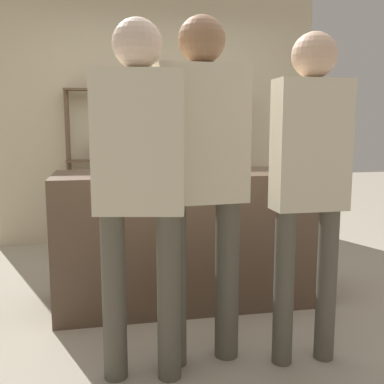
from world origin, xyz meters
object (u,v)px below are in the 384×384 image
object	(u,v)px
counter_bottle_0	(190,153)
customer_center	(201,165)
counter_bottle_2	(137,155)
counter_bottle_1	(201,155)
server_behind_counter	(190,167)
ice_bucket	(292,156)
customer_right	(310,170)
customer_left	(139,173)

from	to	relation	value
counter_bottle_0	customer_center	world-z (taller)	customer_center
counter_bottle_0	counter_bottle_2	xyz separation A→B (m)	(-0.36, 0.13, -0.01)
counter_bottle_1	server_behind_counter	distance (m)	0.93
counter_bottle_1	counter_bottle_0	bearing A→B (deg)	117.77
counter_bottle_1	server_behind_counter	bearing A→B (deg)	83.81
ice_bucket	server_behind_counter	size ratio (longest dim) A/B	0.15
server_behind_counter	customer_center	world-z (taller)	customer_center
server_behind_counter	customer_right	size ratio (longest dim) A/B	0.90
counter_bottle_1	customer_left	distance (m)	0.98
counter_bottle_2	counter_bottle_0	bearing A→B (deg)	-20.29
counter_bottle_1	customer_center	size ratio (longest dim) A/B	0.18
counter_bottle_2	server_behind_counter	distance (m)	0.86
counter_bottle_2	server_behind_counter	bearing A→B (deg)	52.62
counter_bottle_1	customer_left	xyz separation A→B (m)	(-0.48, -0.85, -0.03)
counter_bottle_2	ice_bucket	world-z (taller)	counter_bottle_2
customer_left	server_behind_counter	bearing A→B (deg)	-7.02
ice_bucket	customer_left	distance (m)	1.59
ice_bucket	customer_right	xyz separation A→B (m)	(-0.34, -1.01, -0.00)
server_behind_counter	customer_right	distance (m)	1.79
ice_bucket	customer_left	size ratio (longest dim) A/B	0.13
ice_bucket	server_behind_counter	bearing A→B (deg)	130.54
counter_bottle_0	server_behind_counter	bearing A→B (deg)	79.11
server_behind_counter	customer_left	world-z (taller)	customer_left
counter_bottle_1	customer_right	distance (m)	0.94
counter_bottle_1	customer_center	distance (m)	0.75
customer_left	ice_bucket	bearing A→B (deg)	-39.00
server_behind_counter	counter_bottle_1	bearing A→B (deg)	-12.36
counter_bottle_0	customer_left	size ratio (longest dim) A/B	0.19
counter_bottle_1	counter_bottle_2	size ratio (longest dim) A/B	1.02
ice_bucket	customer_center	distance (m)	1.27
counter_bottle_1	customer_left	world-z (taller)	customer_left
counter_bottle_1	server_behind_counter	size ratio (longest dim) A/B	0.21
server_behind_counter	customer_center	xyz separation A→B (m)	(-0.25, -1.64, 0.17)
customer_right	customer_left	bearing A→B (deg)	90.00
counter_bottle_0	customer_right	bearing A→B (deg)	-64.81
ice_bucket	customer_right	world-z (taller)	customer_right
ice_bucket	counter_bottle_0	bearing A→B (deg)	-175.89
customer_center	ice_bucket	bearing A→B (deg)	-49.87
counter_bottle_1	customer_right	xyz separation A→B (m)	(0.39, -0.85, -0.03)
counter_bottle_2	ice_bucket	bearing A→B (deg)	-3.75
ice_bucket	customer_right	bearing A→B (deg)	-108.66
counter_bottle_0	counter_bottle_2	size ratio (longest dim) A/B	1.07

